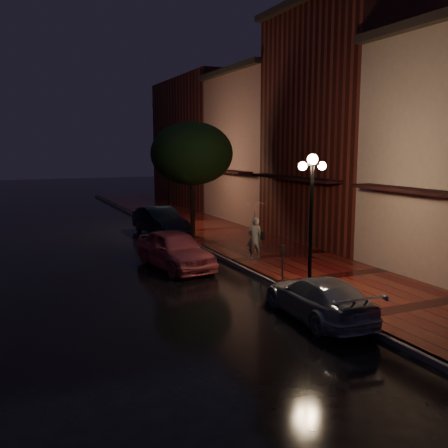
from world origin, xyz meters
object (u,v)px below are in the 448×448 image
streetlamp_near (311,215)px  streetlamp_far (169,184)px  navy_car (160,221)px  silver_car (318,298)px  parking_meter (283,260)px  woman_with_umbrella (255,221)px  pink_car (175,249)px  street_tree (192,156)px

streetlamp_near → streetlamp_far: same height
navy_car → silver_car: bearing=-95.5°
silver_car → parking_meter: bearing=-99.8°
navy_car → silver_car: navy_car is taller
navy_car → woman_with_umbrella: woman_with_umbrella is taller
streetlamp_far → woman_with_umbrella: 9.24m
pink_car → silver_car: size_ratio=1.08×
navy_car → street_tree: bearing=-61.6°
streetlamp_far → silver_car: 16.00m
parking_meter → woman_with_umbrella: bearing=86.4°
streetlamp_far → street_tree: (0.26, -3.01, 1.64)m
streetlamp_near → navy_car: 12.96m
navy_car → parking_meter: size_ratio=3.53×
street_tree → parking_meter: 10.26m
parking_meter → streetlamp_far: bearing=98.3°
street_tree → streetlamp_near: bearing=-91.3°
silver_car → street_tree: bearing=-91.8°
silver_car → parking_meter: (0.75, 3.14, 0.34)m
streetlamp_near → pink_car: size_ratio=0.98×
streetlamp_far → parking_meter: size_ratio=3.37×
streetlamp_far → navy_car: 2.41m
streetlamp_near → pink_car: 6.18m
streetlamp_near → parking_meter: 2.13m
streetlamp_near → woman_with_umbrella: streetlamp_near is taller
woman_with_umbrella → streetlamp_far: bearing=-66.8°
streetlamp_far → streetlamp_near: bearing=-90.0°
streetlamp_near → pink_car: streetlamp_near is taller
woman_with_umbrella → street_tree: bearing=-67.4°
navy_car → woman_with_umbrella: (1.55, -7.97, 0.99)m
silver_car → streetlamp_near: bearing=-113.6°
woman_with_umbrella → parking_meter: woman_with_umbrella is taller
silver_car → woman_with_umbrella: woman_with_umbrella is taller
streetlamp_far → pink_car: streetlamp_far is taller
streetlamp_far → silver_car: (-0.95, -15.85, -2.01)m
parking_meter → navy_car: bearing=102.9°
pink_car → woman_with_umbrella: woman_with_umbrella is taller
street_tree → navy_car: 4.12m
silver_car → pink_car: bearing=-72.9°
woman_with_umbrella → parking_meter: 3.70m
navy_car → parking_meter: 11.52m
pink_car → street_tree: bearing=55.7°
woman_with_umbrella → navy_car: bearing=-59.6°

